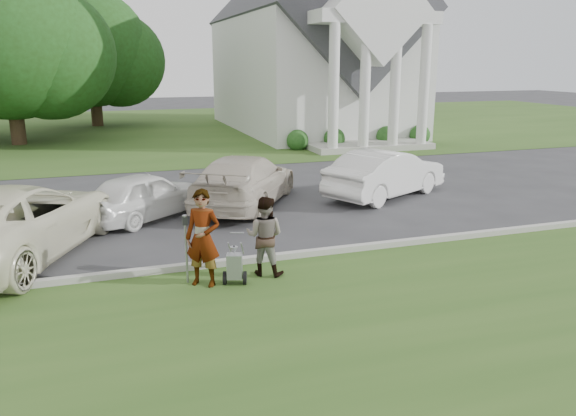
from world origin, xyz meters
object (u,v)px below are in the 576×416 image
tree_left (7,45)px  car_c (244,181)px  parking_meter_near (186,241)px  church (312,34)px  car_b (145,195)px  car_d (386,173)px  person_right (265,237)px  car_a (17,220)px  tree_back (92,54)px  person_left (203,239)px  striping_cart (235,267)px

tree_left → car_c: 18.87m
tree_left → parking_meter_near: size_ratio=7.51×
parking_meter_near → church: bearing=63.9°
car_b → car_d: bearing=-126.0°
parking_meter_near → person_right: bearing=-1.3°
car_b → car_c: bearing=-117.2°
car_a → car_c: 6.62m
car_a → car_b: bearing=-119.4°
tree_back → car_a: 27.57m
tree_left → person_left: tree_left is taller
tree_back → parking_meter_near: size_ratio=6.79×
person_right → car_c: person_right is taller
tree_left → car_a: size_ratio=1.78×
tree_left → striping_cart: tree_left is taller
tree_left → car_d: tree_left is taller
church → car_d: church is taller
tree_left → tree_back: bearing=63.4°
person_left → car_d: bearing=71.7°
tree_left → car_b: 18.32m
person_left → parking_meter_near: bearing=177.1°
tree_left → person_right: size_ratio=6.41×
car_a → car_c: bearing=-131.1°
striping_cart → car_b: car_b is taller
church → tree_back: size_ratio=2.51×
person_right → car_c: bearing=-68.3°
church → tree_back: 14.77m
church → car_b: 22.25m
church → tree_back: church is taller
church → person_right: size_ratio=14.53×
church → car_a: bearing=-126.0°
church → car_d: (-4.12, -17.86, -5.17)m
striping_cart → tree_left: bearing=123.9°
parking_meter_near → car_b: size_ratio=0.36×
tree_back → car_b: size_ratio=2.44×
person_left → car_c: (2.31, 5.94, -0.19)m
church → parking_meter_near: church is taller
car_d → car_a: bearing=76.2°
parking_meter_near → car_b: parking_meter_near is taller
car_d → person_left: bearing=102.0°
person_right → car_d: (5.68, 5.45, -0.06)m
person_left → car_d: person_left is taller
person_right → car_d: bearing=-104.5°
church → parking_meter_near: size_ratio=17.03×
striping_cart → car_c: bearing=92.0°
car_a → car_d: bearing=-143.0°
car_b → car_d: 7.68m
church → person_left: bearing=-115.3°
person_right → car_b: 5.57m
car_c → church: bearing=-85.1°
tree_left → parking_meter_near: 23.24m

